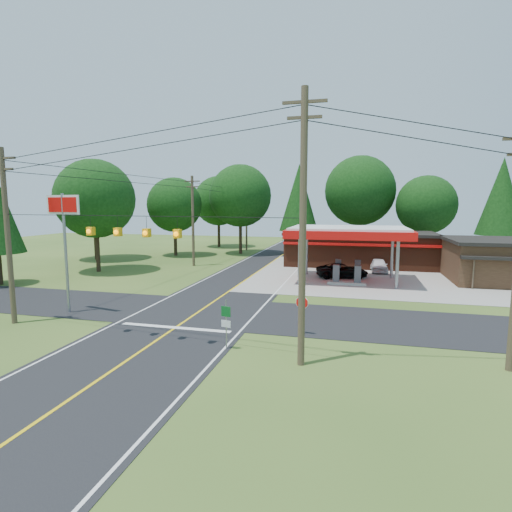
% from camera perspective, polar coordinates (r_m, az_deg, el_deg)
% --- Properties ---
extents(ground, '(120.00, 120.00, 0.00)m').
position_cam_1_polar(ground, '(26.25, -8.05, -7.85)').
color(ground, '#35561E').
rests_on(ground, ground).
extents(main_highway, '(8.00, 120.00, 0.02)m').
position_cam_1_polar(main_highway, '(26.25, -8.05, -7.83)').
color(main_highway, black).
rests_on(main_highway, ground).
extents(cross_road, '(70.00, 7.00, 0.02)m').
position_cam_1_polar(cross_road, '(26.25, -8.05, -7.81)').
color(cross_road, black).
rests_on(cross_road, ground).
extents(lane_center_yellow, '(0.15, 110.00, 0.00)m').
position_cam_1_polar(lane_center_yellow, '(26.24, -8.05, -7.79)').
color(lane_center_yellow, yellow).
rests_on(lane_center_yellow, main_highway).
extents(gas_canopy, '(10.60, 7.40, 4.88)m').
position_cam_1_polar(gas_canopy, '(36.54, 13.07, 3.11)').
color(gas_canopy, gray).
rests_on(gas_canopy, ground).
extents(convenience_store, '(16.40, 7.55, 3.80)m').
position_cam_1_polar(convenience_store, '(46.69, 14.44, 1.05)').
color(convenience_store, '#542818').
rests_on(convenience_store, ground).
extents(utility_pole_near_right, '(1.80, 0.30, 11.50)m').
position_cam_1_polar(utility_pole_near_right, '(16.60, 6.71, 4.23)').
color(utility_pole_near_right, '#473828').
rests_on(utility_pole_near_right, ground).
extents(utility_pole_near_left, '(1.80, 0.30, 10.00)m').
position_cam_1_polar(utility_pole_near_left, '(26.62, -31.95, 2.69)').
color(utility_pole_near_left, '#473828').
rests_on(utility_pole_near_left, ground).
extents(utility_pole_far_left, '(1.80, 0.30, 10.00)m').
position_cam_1_polar(utility_pole_far_left, '(45.06, -9.01, 5.17)').
color(utility_pole_far_left, '#473828').
rests_on(utility_pole_far_left, ground).
extents(utility_pole_north, '(0.30, 0.30, 9.50)m').
position_cam_1_polar(utility_pole_north, '(60.66, -1.37, 5.37)').
color(utility_pole_north, '#473828').
rests_on(utility_pole_north, ground).
extents(overhead_beacons, '(17.04, 2.04, 1.03)m').
position_cam_1_polar(overhead_beacons, '(20.43, -17.35, 5.23)').
color(overhead_beacons, black).
rests_on(overhead_beacons, ground).
extents(treeline_backdrop, '(70.27, 51.59, 13.30)m').
position_cam_1_polar(treeline_backdrop, '(48.26, 3.59, 8.10)').
color(treeline_backdrop, '#332316').
rests_on(treeline_backdrop, ground).
extents(suv_car, '(5.95, 5.95, 1.33)m').
position_cam_1_polar(suv_car, '(38.46, 12.21, -2.07)').
color(suv_car, black).
rests_on(suv_car, ground).
extents(sedan_car, '(4.13, 4.13, 1.34)m').
position_cam_1_polar(sedan_car, '(42.69, 17.13, -1.30)').
color(sedan_car, white).
rests_on(sedan_car, ground).
extents(big_stop_sign, '(2.76, 0.64, 7.54)m').
position_cam_1_polar(big_stop_sign, '(27.57, -25.76, 4.19)').
color(big_stop_sign, gray).
rests_on(big_stop_sign, ground).
extents(octagonal_stop_sign, '(0.72, 0.26, 2.12)m').
position_cam_1_polar(octagonal_stop_sign, '(21.26, 6.58, -7.09)').
color(octagonal_stop_sign, gray).
rests_on(octagonal_stop_sign, ground).
extents(route_sign_post, '(0.49, 0.14, 2.40)m').
position_cam_1_polar(route_sign_post, '(19.15, -4.30, -9.09)').
color(route_sign_post, gray).
rests_on(route_sign_post, ground).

